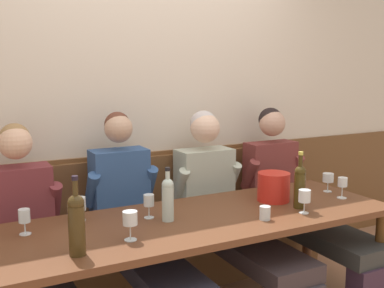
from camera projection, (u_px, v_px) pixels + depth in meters
room_wall_back at (144, 94)px, 3.48m from camera, size 6.80×0.08×2.80m
wood_wainscot_panel at (149, 214)px, 3.58m from camera, size 6.80×0.03×0.97m
wall_bench at (160, 248)px, 3.43m from camera, size 2.65×0.42×0.94m
dining_table at (205, 228)px, 2.78m from camera, size 2.35×0.82×0.72m
person_left_seat at (29, 244)px, 2.62m from camera, size 0.50×1.25×1.26m
person_center_left_seat at (138, 224)px, 2.92m from camera, size 0.49×1.25×1.30m
person_right_seat at (227, 208)px, 3.23m from camera, size 0.52×1.26×1.28m
person_center_right_seat at (299, 200)px, 3.49m from camera, size 0.53×1.26×1.28m
ice_bucket at (274, 187)px, 3.07m from camera, size 0.21×0.21×0.19m
wine_bottle_green_tall at (168, 198)px, 2.66m from camera, size 0.07×0.07×0.31m
wine_bottle_clear_water at (300, 185)px, 2.90m from camera, size 0.07×0.07×0.36m
wine_bottle_amber_mid at (77, 222)px, 2.16m from camera, size 0.08×0.08×0.38m
wine_glass_center_rear at (342, 183)px, 3.13m from camera, size 0.06×0.06×0.14m
wine_glass_by_bottle at (149, 202)px, 2.71m from camera, size 0.06×0.06×0.14m
wine_glass_mid_right at (328, 179)px, 3.30m from camera, size 0.08×0.08×0.13m
wine_glass_near_bucket at (130, 220)px, 2.36m from camera, size 0.08×0.08×0.15m
wine_glass_mid_left at (305, 197)px, 2.80m from camera, size 0.07×0.07×0.15m
wine_glass_left_end at (24, 217)px, 2.45m from camera, size 0.06×0.06×0.14m
wine_glass_center_front at (266, 178)px, 3.29m from camera, size 0.07×0.07×0.14m
wine_glass_right_end at (79, 205)px, 2.67m from camera, size 0.07×0.07×0.14m
water_tumbler_center at (301, 194)px, 3.09m from camera, size 0.06×0.06×0.09m
water_tumbler_left at (265, 213)px, 2.69m from camera, size 0.06×0.06×0.08m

